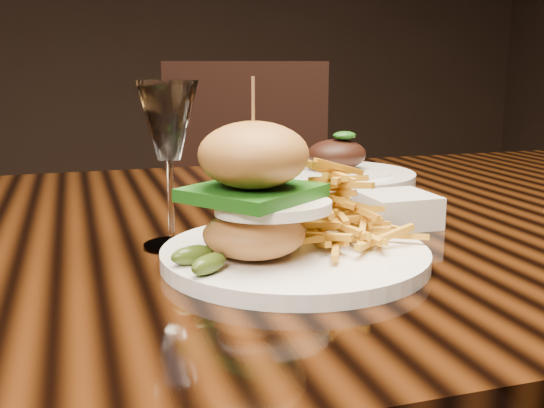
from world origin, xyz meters
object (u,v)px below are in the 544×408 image
object	(u,v)px
chair_far	(246,215)
burger_plate	(294,214)
dining_table	(276,276)
wine_glass	(168,127)
far_dish	(336,173)

from	to	relation	value
chair_far	burger_plate	bearing A→B (deg)	-86.09
dining_table	chair_far	size ratio (longest dim) A/B	1.68
chair_far	wine_glass	bearing A→B (deg)	-92.89
wine_glass	chair_far	distance (m)	1.09
far_dish	chair_far	size ratio (longest dim) A/B	0.27
burger_plate	dining_table	bearing A→B (deg)	53.90
far_dish	dining_table	bearing A→B (deg)	-129.22
wine_glass	far_dish	distance (m)	0.45
burger_plate	wine_glass	distance (m)	0.16
dining_table	burger_plate	bearing A→B (deg)	-102.29
wine_glass	chair_far	bearing A→B (deg)	70.67
far_dish	chair_far	bearing A→B (deg)	87.76
wine_glass	dining_table	bearing A→B (deg)	31.43
burger_plate	chair_far	size ratio (longest dim) A/B	0.28
wine_glass	far_dish	xyz separation A→B (m)	(0.32, 0.30, -0.11)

